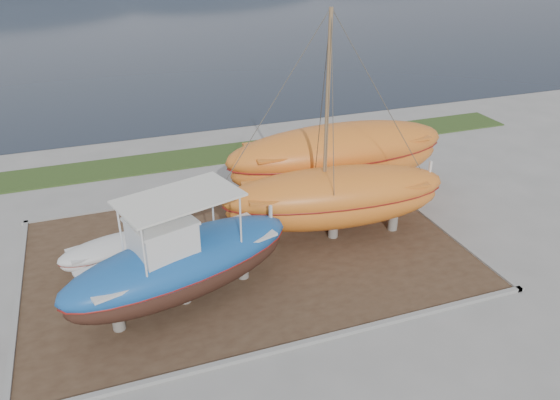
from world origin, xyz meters
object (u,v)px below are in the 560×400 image
object	(u,v)px
orange_bare_hull	(337,164)
white_dinghy	(113,254)
blue_caique	(181,252)
orange_sailboat	(338,133)

from	to	relation	value
orange_bare_hull	white_dinghy	bearing A→B (deg)	-166.98
blue_caique	white_dinghy	xyz separation A→B (m)	(-2.31, 3.28, -1.52)
blue_caique	orange_sailboat	world-z (taller)	orange_sailboat
orange_sailboat	orange_bare_hull	xyz separation A→B (m)	(1.82, 3.56, -3.05)
blue_caique	orange_bare_hull	distance (m)	10.83
blue_caique	orange_sailboat	xyz separation A→B (m)	(7.19, 2.44, 2.79)
blue_caique	orange_sailboat	bearing A→B (deg)	1.51
orange_sailboat	orange_bare_hull	size ratio (longest dim) A/B	0.86
white_dinghy	orange_sailboat	xyz separation A→B (m)	(9.50, -0.84, 4.31)
white_dinghy	orange_sailboat	size ratio (longest dim) A/B	0.43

